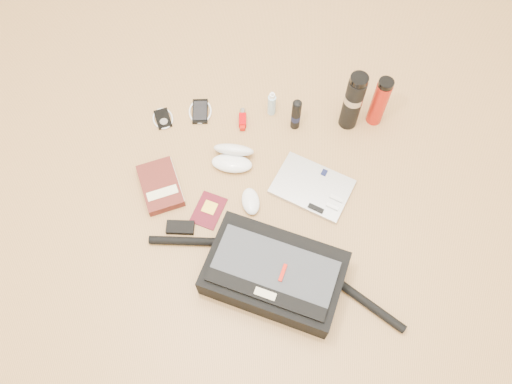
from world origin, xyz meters
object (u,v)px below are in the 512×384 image
Objects in this scene: laptop at (312,187)px; book at (161,186)px; messenger_bag at (274,273)px; thermos_black at (353,101)px; thermos_red at (380,102)px.

book is (-0.59, -0.03, 0.01)m from laptop.
messenger_bag is 0.56m from book.
thermos_black reaches higher than thermos_red.
book is at bearing -156.04° from thermos_red.
thermos_black reaches higher than laptop.
thermos_black is (0.28, 0.69, 0.08)m from messenger_bag.
messenger_bag is 0.81m from thermos_red.
messenger_bag is 3.21× the size of thermos_black.
book is at bearing -154.32° from thermos_black.
messenger_bag is 3.77× the size of thermos_red.
thermos_red reaches higher than messenger_bag.
book is at bearing 159.81° from messenger_bag.
thermos_black is at bearing 89.82° from laptop.
laptop is 0.37m from thermos_black.
thermos_red is (0.11, 0.02, -0.02)m from thermos_black.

